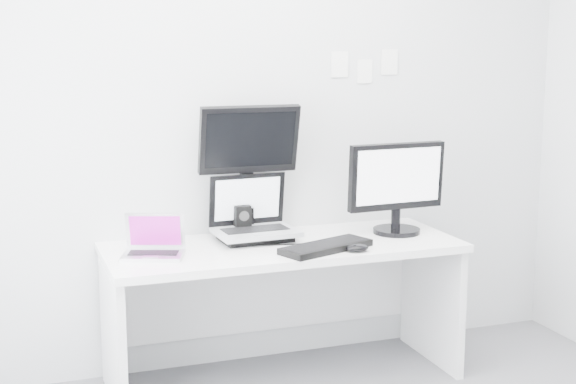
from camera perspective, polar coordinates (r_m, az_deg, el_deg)
name	(u,v)px	position (r m, az deg, el deg)	size (l,w,h in m)	color
back_wall	(261,116)	(4.46, -1.85, 5.22)	(3.60, 3.60, 0.00)	silver
desk	(283,312)	(4.34, -0.34, -8.25)	(1.80, 0.70, 0.73)	white
macbook	(152,235)	(4.00, -9.27, -2.96)	(0.29, 0.21, 0.21)	#BABABF
speaker	(242,221)	(4.38, -3.18, -1.98)	(0.08, 0.08, 0.17)	black
dell_laptop	(256,208)	(4.26, -2.21, -1.12)	(0.41, 0.32, 0.34)	#A5A7AC
rear_monitor	(248,169)	(4.35, -2.74, 1.57)	(0.52, 0.19, 0.71)	black
samsung_monitor	(397,187)	(4.46, 7.51, 0.35)	(0.55, 0.25, 0.50)	black
keyboard	(326,247)	(4.11, 2.62, -3.78)	(0.49, 0.17, 0.03)	black
mouse	(357,248)	(4.09, 4.77, -3.85)	(0.11, 0.07, 0.04)	black
wall_note_0	(340,64)	(4.60, 3.56, 8.73)	(0.10, 0.00, 0.14)	white
wall_note_1	(365,71)	(4.66, 5.27, 8.23)	(0.09, 0.00, 0.13)	white
wall_note_2	(389,62)	(4.72, 6.95, 8.84)	(0.10, 0.00, 0.14)	white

